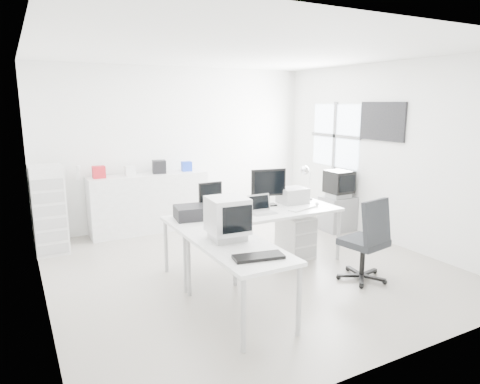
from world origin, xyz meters
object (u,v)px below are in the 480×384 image
main_desk (256,239)px  lcd_monitor_large (268,187)px  inkjet_printer (194,212)px  laser_printer (293,195)px  crt_tv (339,184)px  filing_cabinet (49,210)px  lcd_monitor_small (210,198)px  laptop (263,206)px  sideboard (149,203)px  tv_cabinet (337,213)px  drawer_pedestal (296,236)px  crt_monitor (227,220)px  side_desk (239,280)px  office_chair (364,238)px

main_desk → lcd_monitor_large: lcd_monitor_large is taller
inkjet_printer → laser_printer: (1.60, 0.12, 0.03)m
crt_tv → filing_cabinet: filing_cabinet is taller
lcd_monitor_small → laptop: 0.70m
lcd_monitor_small → sideboard: size_ratio=0.20×
inkjet_printer → crt_tv: (2.94, 0.66, -0.02)m
main_desk → laser_printer: bearing=16.3°
main_desk → sideboard: (-0.80, 2.26, 0.12)m
sideboard → filing_cabinet: filing_cabinet is taller
main_desk → sideboard: 2.40m
filing_cabinet → tv_cabinet: bearing=-14.4°
drawer_pedestal → tv_cabinet: (1.39, 0.71, -0.01)m
crt_monitor → sideboard: size_ratio=0.21×
side_desk → laptop: (0.90, 1.00, 0.48)m
laser_printer → sideboard: 2.59m
inkjet_printer → laptop: laptop is taller
tv_cabinet → side_desk: bearing=-147.8°
tv_cabinet → crt_monitor: bearing=-151.4°
sideboard → main_desk: bearing=-70.4°
lcd_monitor_small → lcd_monitor_large: 0.90m
laser_printer → sideboard: size_ratio=0.19×
laptop → laser_printer: laser_printer is taller
sideboard → drawer_pedestal: bearing=-55.7°
sideboard → lcd_monitor_large: bearing=-60.1°
sideboard → laptop: bearing=-70.1°
lcd_monitor_small → office_chair: (1.49, -1.30, -0.41)m
drawer_pedestal → tv_cabinet: size_ratio=1.02×
sideboard → inkjet_printer: bearing=-91.3°
laptop → lcd_monitor_small: bearing=151.4°
drawer_pedestal → laser_printer: bearing=73.6°
lcd_monitor_large → filing_cabinet: bearing=160.8°
lcd_monitor_small → filing_cabinet: bearing=138.0°
side_desk → lcd_monitor_small: lcd_monitor_small is taller
tv_cabinet → filing_cabinet: (-4.50, 1.15, 0.35)m
office_chair → side_desk: bearing=171.3°
side_desk → crt_tv: size_ratio=2.80×
lcd_monitor_small → laptop: lcd_monitor_small is taller
main_desk → crt_tv: crt_tv is taller
drawer_pedestal → laptop: (-0.65, -0.15, 0.56)m
laptop → sideboard: size_ratio=0.16×
office_chair → tv_cabinet: office_chair is taller
side_desk → office_chair: (1.79, 0.05, 0.17)m
drawer_pedestal → lcd_monitor_small: 1.42m
lcd_monitor_small → office_chair: bearing=-41.3°
inkjet_printer → crt_tv: crt_tv is taller
crt_monitor → filing_cabinet: bearing=123.1°
laser_printer → tv_cabinet: size_ratio=0.66×
inkjet_printer → crt_monitor: bearing=-81.7°
laser_printer → crt_monitor: (-1.60, -1.07, 0.10)m
side_desk → drawer_pedestal: 1.93m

